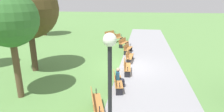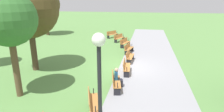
{
  "view_description": "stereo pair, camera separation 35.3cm",
  "coord_description": "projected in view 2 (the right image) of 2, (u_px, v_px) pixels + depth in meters",
  "views": [
    {
      "loc": [
        13.98,
        0.86,
        5.1
      ],
      "look_at": [
        0.0,
        -1.36,
        0.8
      ],
      "focal_mm": 30.54,
      "sensor_mm": 36.0,
      "label": 1
    },
    {
      "loc": [
        13.92,
        1.21,
        5.1
      ],
      "look_at": [
        0.0,
        -1.36,
        0.8
      ],
      "focal_mm": 30.54,
      "sensor_mm": 36.0,
      "label": 2
    }
  ],
  "objects": [
    {
      "name": "bench_3",
      "position": [
        129.0,
        48.0,
        18.37
      ],
      "size": [
        1.84,
        0.81,
        0.89
      ],
      "rotation": [
        0.0,
        0.0,
        -0.19
      ],
      "color": "#B27538",
      "rests_on": "ground"
    },
    {
      "name": "path_paving",
      "position": [
        150.0,
        68.0,
        14.51
      ],
      "size": [
        37.84,
        4.69,
        0.01
      ],
      "primitive_type": "cube",
      "color": "#939399",
      "rests_on": "ground"
    },
    {
      "name": "bench_5",
      "position": [
        126.0,
        67.0,
        13.45
      ],
      "size": [
        1.81,
        0.59,
        0.89
      ],
      "rotation": [
        0.0,
        0.0,
        0.06
      ],
      "color": "#B27538",
      "rests_on": "ground"
    },
    {
      "name": "bench_1",
      "position": [
        119.0,
        38.0,
        23.26
      ],
      "size": [
        1.81,
        1.21,
        0.89
      ],
      "rotation": [
        0.0,
        0.0,
        -0.45
      ],
      "color": "#B27538",
      "rests_on": "ground"
    },
    {
      "name": "lamp_post",
      "position": [
        100.0,
        88.0,
        4.62
      ],
      "size": [
        0.32,
        0.32,
        4.37
      ],
      "color": "black",
      "rests_on": "ground"
    },
    {
      "name": "tree_2",
      "position": [
        45.0,
        4.0,
        26.36
      ],
      "size": [
        4.03,
        4.03,
        6.32
      ],
      "color": "brown",
      "rests_on": "ground"
    },
    {
      "name": "bench_7",
      "position": [
        93.0,
        102.0,
        8.85
      ],
      "size": [
        1.84,
        1.02,
        0.89
      ],
      "rotation": [
        0.0,
        0.0,
        0.32
      ],
      "color": "#B27538",
      "rests_on": "ground"
    },
    {
      "name": "bench_0",
      "position": [
        112.0,
        34.0,
        25.6
      ],
      "size": [
        1.75,
        1.38,
        0.89
      ],
      "rotation": [
        0.0,
        0.0,
        -0.58
      ],
      "color": "#B27538",
      "rests_on": "ground"
    },
    {
      "name": "person_seated",
      "position": [
        118.0,
        77.0,
        11.29
      ],
      "size": [
        0.4,
        0.56,
        1.2
      ],
      "rotation": [
        0.0,
        0.0,
        0.19
      ],
      "color": "navy",
      "rests_on": "ground"
    },
    {
      "name": "tree_3",
      "position": [
        8.0,
        19.0,
        9.23
      ],
      "size": [
        2.76,
        2.76,
        5.54
      ],
      "color": "brown",
      "rests_on": "ground"
    },
    {
      "name": "bench_4",
      "position": [
        129.0,
        56.0,
        15.89
      ],
      "size": [
        1.81,
        0.59,
        0.89
      ],
      "rotation": [
        0.0,
        0.0,
        -0.06
      ],
      "color": "#B27538",
      "rests_on": "ground"
    },
    {
      "name": "ground_plane",
      "position": [
        129.0,
        67.0,
        14.79
      ],
      "size": [
        120.0,
        120.0,
        0.0
      ],
      "primitive_type": "plane",
      "color": "#5B8C47"
    },
    {
      "name": "tree_1",
      "position": [
        29.0,
        9.0,
        12.93
      ],
      "size": [
        4.09,
        4.09,
        6.5
      ],
      "color": "#4C3828",
      "rests_on": "ground"
    },
    {
      "name": "bench_2",
      "position": [
        125.0,
        42.0,
        20.84
      ],
      "size": [
        1.84,
        1.02,
        0.89
      ],
      "rotation": [
        0.0,
        0.0,
        -0.32
      ],
      "color": "#B27538",
      "rests_on": "ground"
    },
    {
      "name": "bench_6",
      "position": [
        115.0,
        81.0,
        11.09
      ],
      "size": [
        1.84,
        0.81,
        0.89
      ],
      "rotation": [
        0.0,
        0.0,
        0.19
      ],
      "color": "#B27538",
      "rests_on": "ground"
    }
  ]
}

